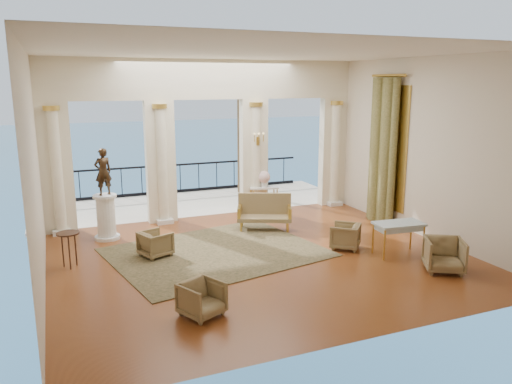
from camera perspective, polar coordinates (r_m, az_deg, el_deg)
name	(u,v)px	position (r m, az deg, el deg)	size (l,w,h in m)	color
floor	(261,258)	(11.36, 0.52, -7.51)	(9.00, 9.00, 0.00)	#461D08
room_walls	(283,135)	(9.71, 3.14, 6.51)	(9.00, 9.00, 9.00)	beige
arcade	(208,129)	(14.34, -5.45, 7.22)	(9.00, 0.56, 4.50)	beige
terrace	(193,203)	(16.65, -7.26, -1.28)	(10.00, 3.60, 0.10)	beige
balustrade	(180,181)	(18.07, -8.64, 1.25)	(9.00, 0.06, 1.03)	black
palm_tree	(240,76)	(17.55, -1.87, 13.15)	(2.00, 2.00, 4.50)	#4C3823
sea	(86,157)	(70.66, -18.81, 3.79)	(160.00, 160.00, 0.00)	teal
curtain	(382,151)	(14.26, 14.23, 4.58)	(0.33, 1.40, 4.09)	brown
window_frame	(388,148)	(14.36, 14.85, 4.93)	(0.04, 1.60, 3.40)	gold
wall_sconce	(258,140)	(14.55, 0.25, 5.94)	(0.30, 0.11, 0.33)	gold
rug	(216,252)	(11.72, -4.56, -6.87)	(4.61, 3.59, 0.02)	#272D17
armchair_a	(202,297)	(8.65, -6.22, -11.87)	(0.64, 0.60, 0.66)	#4F3B25
armchair_b	(444,253)	(11.18, 20.73, -6.59)	(0.76, 0.71, 0.78)	#4F3B25
armchair_c	(345,235)	(12.07, 10.16, -4.85)	(0.64, 0.60, 0.66)	#4F3B25
armchair_d	(156,242)	(11.59, -11.41, -5.67)	(0.63, 0.59, 0.64)	#4F3B25
settee	(264,212)	(13.40, 0.98, -2.28)	(1.56, 1.14, 0.95)	#4F3B25
game_table	(399,226)	(11.82, 16.02, -3.76)	(1.16, 0.71, 0.76)	#AAC9D6
pedestal	(106,218)	(13.07, -16.75, -2.85)	(0.62, 0.62, 1.14)	silver
statue	(103,172)	(12.82, -17.08, 2.23)	(0.43, 0.28, 1.17)	#312316
console_table	(264,192)	(14.93, 0.92, 0.06)	(0.91, 0.54, 0.81)	silver
urn	(264,178)	(14.84, 0.93, 1.62)	(0.36, 0.36, 0.48)	silver
side_table	(68,237)	(11.32, -20.67, -4.89)	(0.47, 0.47, 0.77)	black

